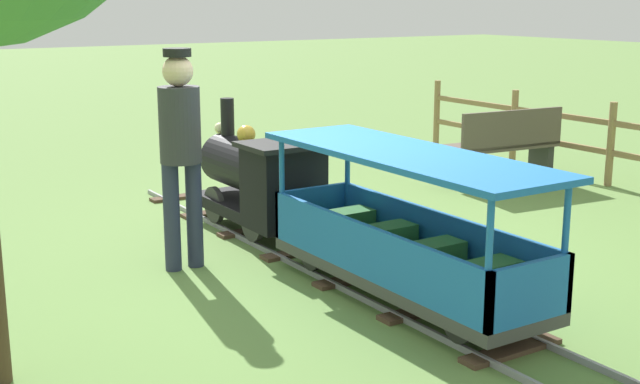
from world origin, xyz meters
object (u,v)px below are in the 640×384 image
passenger_car (404,240)px  conductor_person (180,141)px  locomotive (260,178)px  park_bench (504,146)px

passenger_car → conductor_person: (-0.92, 1.45, 0.53)m
locomotive → passenger_car: 1.95m
locomotive → conductor_person: conductor_person is taller
locomotive → passenger_car: size_ratio=0.61×
passenger_car → conductor_person: bearing=122.4°
conductor_person → park_bench: size_ratio=1.22×
locomotive → conductor_person: size_ratio=0.89×
passenger_car → conductor_person: conductor_person is taller
locomotive → park_bench: (3.15, 0.32, -0.07)m
conductor_person → park_bench: conductor_person is taller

